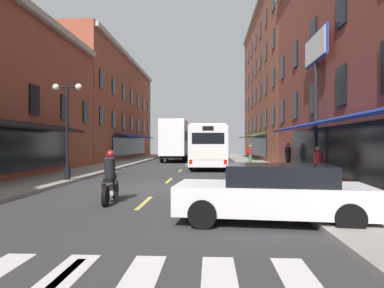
% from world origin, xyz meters
% --- Properties ---
extents(ground_plane, '(34.80, 80.00, 0.10)m').
position_xyz_m(ground_plane, '(0.00, 0.00, -0.05)').
color(ground_plane, '#333335').
extents(lane_centre_dashes, '(0.14, 73.90, 0.01)m').
position_xyz_m(lane_centre_dashes, '(0.00, -0.25, 0.00)').
color(lane_centre_dashes, '#DBCC4C').
rests_on(lane_centre_dashes, ground).
extents(sidewalk_left, '(3.00, 80.00, 0.14)m').
position_xyz_m(sidewalk_left, '(-5.90, 0.00, 0.07)').
color(sidewalk_left, gray).
rests_on(sidewalk_left, ground).
extents(sidewalk_right, '(3.00, 80.00, 0.14)m').
position_xyz_m(sidewalk_right, '(5.90, 0.00, 0.07)').
color(sidewalk_right, gray).
rests_on(sidewalk_right, ground).
extents(billboard_sign, '(0.40, 3.23, 6.93)m').
position_xyz_m(billboard_sign, '(7.05, 2.35, 5.49)').
color(billboard_sign, black).
rests_on(billboard_sign, sidewalk_right).
extents(transit_bus, '(2.76, 12.01, 3.18)m').
position_xyz_m(transit_bus, '(1.85, 13.57, 1.67)').
color(transit_bus, white).
rests_on(transit_bus, ground).
extents(box_truck, '(2.50, 7.24, 4.15)m').
position_xyz_m(box_truck, '(-1.52, 20.57, 2.11)').
color(box_truck, black).
rests_on(box_truck, ground).
extents(sedan_near, '(1.97, 4.54, 1.28)m').
position_xyz_m(sedan_near, '(-1.25, 29.08, 0.66)').
color(sedan_near, maroon).
rests_on(sedan_near, ground).
extents(sedan_mid, '(4.63, 2.29, 1.37)m').
position_xyz_m(sedan_mid, '(3.56, -6.00, 0.70)').
color(sedan_mid, silver).
rests_on(sedan_mid, ground).
extents(motorcycle_rider, '(0.62, 2.07, 1.66)m').
position_xyz_m(motorcycle_rider, '(-1.07, -3.55, 0.71)').
color(motorcycle_rider, black).
rests_on(motorcycle_rider, ground).
extents(pedestrian_near, '(0.50, 0.49, 1.60)m').
position_xyz_m(pedestrian_near, '(5.49, 15.76, 0.99)').
color(pedestrian_near, '#33663F').
rests_on(pedestrian_near, sidewalk_right).
extents(pedestrian_mid, '(0.36, 0.36, 1.77)m').
position_xyz_m(pedestrian_mid, '(6.85, 7.36, 1.05)').
color(pedestrian_mid, black).
rests_on(pedestrian_mid, sidewalk_right).
extents(pedestrian_far, '(0.36, 0.36, 1.62)m').
position_xyz_m(pedestrian_far, '(6.52, 0.22, 0.97)').
color(pedestrian_far, '#B29947').
rests_on(pedestrian_far, sidewalk_right).
extents(street_lamp_twin, '(1.42, 0.32, 4.57)m').
position_xyz_m(street_lamp_twin, '(-4.73, 1.85, 2.69)').
color(street_lamp_twin, black).
rests_on(street_lamp_twin, sidewalk_left).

